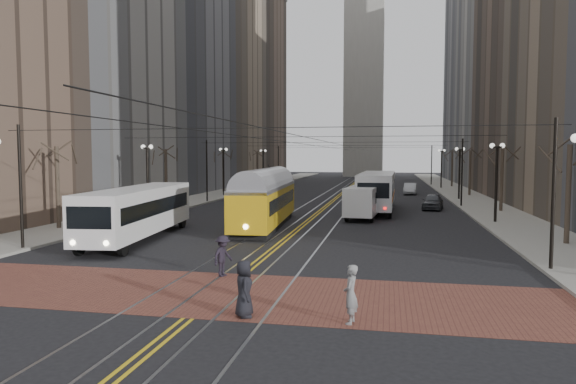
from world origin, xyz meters
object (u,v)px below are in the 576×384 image
at_px(pedestrian_b, 351,294).
at_px(pedestrian_d, 223,256).
at_px(rear_bus, 377,192).
at_px(sedan_grey, 433,202).
at_px(cargo_van, 362,203).
at_px(sedan_silver, 410,189).
at_px(clock_tower, 365,23).
at_px(pedestrian_a, 244,288).
at_px(streetcar, 266,204).
at_px(transit_bus, 139,214).

bearing_deg(pedestrian_b, pedestrian_d, -125.17).
bearing_deg(rear_bus, sedan_grey, 25.85).
bearing_deg(rear_bus, cargo_van, -97.56).
bearing_deg(pedestrian_b, sedan_silver, -177.72).
relative_size(sedan_grey, sedan_silver, 0.98).
relative_size(cargo_van, sedan_grey, 1.34).
relative_size(clock_tower, pedestrian_d, 38.91).
distance_m(sedan_silver, pedestrian_d, 48.18).
distance_m(clock_tower, pedestrian_a, 114.03).
bearing_deg(sedan_silver, rear_bus, -95.67).
distance_m(streetcar, sedan_grey, 18.74).
xyz_separation_m(pedestrian_a, pedestrian_d, (-2.35, 5.00, -0.04)).
relative_size(clock_tower, sedan_grey, 15.44).
height_order(transit_bus, sedan_silver, transit_bus).
relative_size(rear_bus, pedestrian_a, 7.38).
height_order(pedestrian_a, pedestrian_b, pedestrian_a).
bearing_deg(pedestrian_d, pedestrian_a, -135.45).
relative_size(rear_bus, cargo_van, 2.29).
bearing_deg(rear_bus, clock_tower, 95.16).
bearing_deg(sedan_silver, streetcar, -104.63).
bearing_deg(sedan_silver, cargo_van, -95.40).
bearing_deg(pedestrian_b, transit_bus, -127.30).
height_order(cargo_van, pedestrian_a, cargo_van).
bearing_deg(sedan_grey, sedan_silver, 103.45).
distance_m(sedan_grey, pedestrian_a, 34.86).
height_order(clock_tower, streetcar, clock_tower).
xyz_separation_m(sedan_silver, pedestrian_a, (-7.06, -52.25, 0.19)).
bearing_deg(pedestrian_d, pedestrian_b, -112.21).
bearing_deg(cargo_van, pedestrian_d, -98.08).
xyz_separation_m(clock_tower, streetcar, (-2.50, -88.57, -34.38)).
bearing_deg(rear_bus, streetcar, -121.37).
bearing_deg(cargo_van, sedan_grey, 59.93).
distance_m(cargo_van, sedan_grey, 10.51).
bearing_deg(cargo_van, clock_tower, 97.73).
bearing_deg(clock_tower, pedestrian_b, -87.39).
bearing_deg(transit_bus, streetcar, 43.42).
bearing_deg(cargo_van, pedestrian_a, -90.33).
bearing_deg(cargo_van, streetcar, -135.73).
height_order(transit_bus, streetcar, streetcar).
bearing_deg(pedestrian_b, streetcar, -153.11).
bearing_deg(pedestrian_d, sedan_grey, -1.02).
distance_m(cargo_van, sedan_silver, 27.42).
bearing_deg(clock_tower, pedestrian_a, -89.13).
height_order(transit_bus, sedan_grey, transit_bus).
height_order(streetcar, sedan_silver, streetcar).
height_order(rear_bus, cargo_van, rear_bus).
relative_size(sedan_grey, pedestrian_d, 2.52).
bearing_deg(pedestrian_a, streetcar, -7.81).
xyz_separation_m(streetcar, pedestrian_d, (1.80, -14.93, -0.72)).
xyz_separation_m(rear_bus, cargo_van, (-1.00, -6.31, -0.44)).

